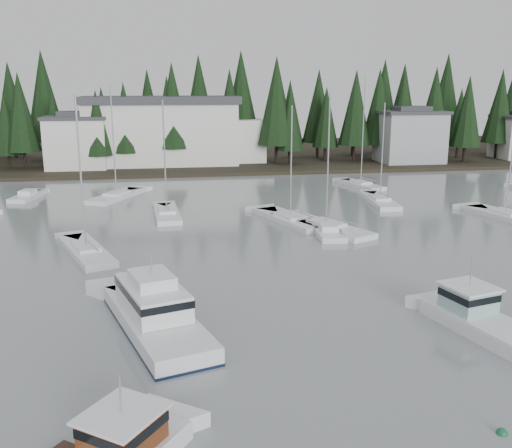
% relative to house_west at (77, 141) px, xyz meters
% --- Properties ---
extents(far_shore_land, '(240.00, 54.00, 1.00)m').
position_rel_house_west_xyz_m(far_shore_land, '(18.00, 18.00, -4.65)').
color(far_shore_land, black).
rests_on(far_shore_land, ground).
extents(conifer_treeline, '(200.00, 22.00, 20.00)m').
position_rel_house_west_xyz_m(conifer_treeline, '(18.00, 7.00, -4.65)').
color(conifer_treeline, black).
rests_on(conifer_treeline, ground).
extents(house_west, '(9.54, 7.42, 8.75)m').
position_rel_house_west_xyz_m(house_west, '(0.00, 0.00, 0.00)').
color(house_west, silver).
rests_on(house_west, ground).
extents(house_east_a, '(10.60, 8.48, 9.25)m').
position_rel_house_west_xyz_m(house_east_a, '(54.00, -1.00, 0.25)').
color(house_east_a, '#999EA0').
rests_on(house_east_a, ground).
extents(harbor_inn, '(29.50, 11.50, 10.90)m').
position_rel_house_west_xyz_m(harbor_inn, '(15.04, 3.34, 1.12)').
color(harbor_inn, silver).
rests_on(harbor_inn, ground).
extents(cabin_cruiser_center, '(6.54, 11.60, 4.76)m').
position_rel_house_west_xyz_m(cabin_cruiser_center, '(12.52, -62.16, -3.94)').
color(cabin_cruiser_center, white).
rests_on(cabin_cruiser_center, ground).
extents(lobster_boat_teal, '(4.61, 8.33, 4.39)m').
position_rel_house_west_xyz_m(lobster_boat_teal, '(30.05, -65.43, -4.13)').
color(lobster_boat_teal, white).
rests_on(lobster_boat_teal, ground).
extents(sailboat_2, '(5.73, 10.10, 13.00)m').
position_rel_house_west_xyz_m(sailboat_2, '(6.91, -46.74, -4.58)').
color(sailboat_2, white).
rests_on(sailboat_2, ground).
extents(sailboat_4, '(5.02, 9.34, 14.13)m').
position_rel_house_west_xyz_m(sailboat_4, '(47.22, -40.32, -4.58)').
color(sailboat_4, white).
rests_on(sailboat_4, ground).
extents(sailboat_6, '(2.95, 9.03, 12.23)m').
position_rel_house_west_xyz_m(sailboat_6, '(13.34, -34.08, -4.58)').
color(sailboat_6, white).
rests_on(sailboat_6, ground).
extents(sailboat_7, '(4.55, 8.41, 14.59)m').
position_rel_house_west_xyz_m(sailboat_7, '(38.85, -20.47, -4.55)').
color(sailboat_7, white).
rests_on(sailboat_7, ground).
extents(sailboat_9, '(6.02, 10.52, 11.76)m').
position_rel_house_west_xyz_m(sailboat_9, '(25.34, -38.50, -4.60)').
color(sailboat_9, white).
rests_on(sailboat_9, ground).
extents(sailboat_10, '(3.46, 9.73, 11.75)m').
position_rel_house_west_xyz_m(sailboat_10, '(37.44, -31.04, -4.59)').
color(sailboat_10, white).
rests_on(sailboat_10, ground).
extents(sailboat_11, '(6.69, 9.69, 13.70)m').
position_rel_house_west_xyz_m(sailboat_11, '(7.51, -23.39, -4.58)').
color(sailboat_11, white).
rests_on(sailboat_11, ground).
extents(sailboat_12, '(7.10, 10.63, 12.89)m').
position_rel_house_west_xyz_m(sailboat_12, '(27.96, -42.06, -4.60)').
color(sailboat_12, white).
rests_on(sailboat_12, ground).
extents(runabout_1, '(2.57, 5.57, 1.42)m').
position_rel_house_west_xyz_m(runabout_1, '(27.53, -44.34, -4.52)').
color(runabout_1, white).
rests_on(runabout_1, ground).
extents(runabout_3, '(3.47, 6.81, 1.42)m').
position_rel_house_west_xyz_m(runabout_3, '(-2.87, -21.91, -4.52)').
color(runabout_3, white).
rests_on(runabout_3, ground).
extents(mooring_buoy_green, '(0.45, 0.45, 0.45)m').
position_rel_house_west_xyz_m(mooring_buoy_green, '(25.77, -74.19, -4.65)').
color(mooring_buoy_green, '#145933').
rests_on(mooring_buoy_green, ground).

